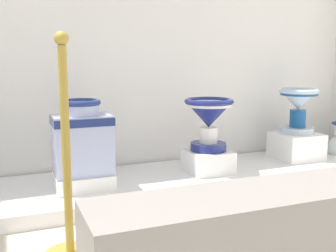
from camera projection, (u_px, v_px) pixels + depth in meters
The scene contains 9 objects.
display_platform at pixel (148, 184), 2.91m from camera, with size 3.53×0.82×0.09m, color white.
plinth_block_central_ornate at pixel (84, 181), 2.68m from camera, with size 0.37×0.29×0.10m, color white.
antique_toilet_central_ornate at pixel (82, 137), 2.63m from camera, with size 0.37×0.26×0.48m.
plinth_block_leftmost at pixel (208, 161), 3.06m from camera, with size 0.31×0.31×0.16m, color white.
antique_toilet_leftmost at pixel (209, 116), 3.00m from camera, with size 0.36×0.36×0.38m.
plinth_block_broad_patterned at pixel (296, 146), 3.47m from camera, with size 0.36×0.34×0.22m, color white.
antique_toilet_broad_patterned at pixel (298, 104), 3.41m from camera, with size 0.32×0.32×0.37m.
stanchion_post_near_left at pixel (68, 191), 1.89m from camera, with size 0.24×0.24×1.05m.
museum_bench at pixel (241, 241), 1.67m from camera, with size 1.27×0.36×0.40m, color gray.
Camera 1 is at (1.11, -0.40, 0.93)m, focal length 44.02 mm.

